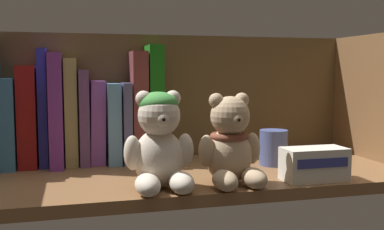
{
  "coord_description": "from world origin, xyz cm",
  "views": [
    {
      "loc": [
        -18.93,
        -78.69,
        20.28
      ],
      "look_at": [
        1.75,
        0.0,
        12.43
      ],
      "focal_mm": 42.27,
      "sensor_mm": 36.0,
      "label": 1
    }
  ],
  "objects_px": {
    "book_13": "(153,103)",
    "book_5": "(44,107)",
    "book_8": "(84,117)",
    "pillar_candle": "(274,148)",
    "small_product_box": "(314,164)",
    "book_6": "(57,109)",
    "book_11": "(125,122)",
    "teddy_bear_smaller": "(231,146)",
    "book_4": "(28,116)",
    "teddy_bear_larger": "(160,143)",
    "book_10": "(113,123)",
    "book_7": "(71,112)",
    "book_12": "(137,107)",
    "book_9": "(97,122)",
    "book_3": "(10,123)"
  },
  "relations": [
    {
      "from": "book_10",
      "to": "teddy_bear_smaller",
      "type": "height_order",
      "value": "book_10"
    },
    {
      "from": "book_9",
      "to": "book_11",
      "type": "height_order",
      "value": "book_9"
    },
    {
      "from": "book_8",
      "to": "book_5",
      "type": "bearing_deg",
      "value": 180.0
    },
    {
      "from": "book_5",
      "to": "book_7",
      "type": "relative_size",
      "value": 1.09
    },
    {
      "from": "book_3",
      "to": "book_5",
      "type": "height_order",
      "value": "book_5"
    },
    {
      "from": "book_13",
      "to": "small_product_box",
      "type": "distance_m",
      "value": 0.35
    },
    {
      "from": "book_4",
      "to": "small_product_box",
      "type": "height_order",
      "value": "book_4"
    },
    {
      "from": "book_6",
      "to": "book_13",
      "type": "xyz_separation_m",
      "value": [
        0.19,
        0.0,
        0.01
      ]
    },
    {
      "from": "book_6",
      "to": "book_10",
      "type": "relative_size",
      "value": 1.36
    },
    {
      "from": "book_10",
      "to": "small_product_box",
      "type": "xyz_separation_m",
      "value": [
        0.31,
        -0.25,
        -0.05
      ]
    },
    {
      "from": "book_4",
      "to": "book_13",
      "type": "distance_m",
      "value": 0.24
    },
    {
      "from": "book_6",
      "to": "book_11",
      "type": "distance_m",
      "value": 0.14
    },
    {
      "from": "book_5",
      "to": "book_6",
      "type": "xyz_separation_m",
      "value": [
        0.02,
        0.0,
        -0.0
      ]
    },
    {
      "from": "teddy_bear_smaller",
      "to": "pillar_candle",
      "type": "height_order",
      "value": "teddy_bear_smaller"
    },
    {
      "from": "book_5",
      "to": "teddy_bear_smaller",
      "type": "relative_size",
      "value": 1.52
    },
    {
      "from": "book_5",
      "to": "book_9",
      "type": "height_order",
      "value": "book_5"
    },
    {
      "from": "pillar_candle",
      "to": "small_product_box",
      "type": "relative_size",
      "value": 0.64
    },
    {
      "from": "book_6",
      "to": "book_7",
      "type": "xyz_separation_m",
      "value": [
        0.03,
        0.0,
        -0.0
      ]
    },
    {
      "from": "small_product_box",
      "to": "book_8",
      "type": "bearing_deg",
      "value": 146.05
    },
    {
      "from": "book_9",
      "to": "small_product_box",
      "type": "height_order",
      "value": "book_9"
    },
    {
      "from": "book_7",
      "to": "book_13",
      "type": "relative_size",
      "value": 0.88
    },
    {
      "from": "book_3",
      "to": "book_7",
      "type": "xyz_separation_m",
      "value": [
        0.11,
        0.0,
        0.02
      ]
    },
    {
      "from": "book_10",
      "to": "book_12",
      "type": "xyz_separation_m",
      "value": [
        0.05,
        0.0,
        0.03
      ]
    },
    {
      "from": "book_3",
      "to": "book_7",
      "type": "relative_size",
      "value": 0.82
    },
    {
      "from": "book_11",
      "to": "book_13",
      "type": "distance_m",
      "value": 0.07
    },
    {
      "from": "book_6",
      "to": "book_11",
      "type": "relative_size",
      "value": 1.35
    },
    {
      "from": "book_9",
      "to": "book_10",
      "type": "relative_size",
      "value": 1.03
    },
    {
      "from": "book_12",
      "to": "book_8",
      "type": "bearing_deg",
      "value": 180.0
    },
    {
      "from": "book_4",
      "to": "pillar_candle",
      "type": "bearing_deg",
      "value": -14.21
    },
    {
      "from": "book_4",
      "to": "book_11",
      "type": "bearing_deg",
      "value": 0.0
    },
    {
      "from": "teddy_bear_smaller",
      "to": "book_4",
      "type": "bearing_deg",
      "value": 144.01
    },
    {
      "from": "book_4",
      "to": "book_10",
      "type": "distance_m",
      "value": 0.16
    },
    {
      "from": "book_7",
      "to": "book_13",
      "type": "bearing_deg",
      "value": 0.0
    },
    {
      "from": "book_12",
      "to": "teddy_bear_smaller",
      "type": "height_order",
      "value": "book_12"
    },
    {
      "from": "book_3",
      "to": "book_9",
      "type": "distance_m",
      "value": 0.16
    },
    {
      "from": "book_9",
      "to": "book_13",
      "type": "xyz_separation_m",
      "value": [
        0.11,
        0.0,
        0.04
      ]
    },
    {
      "from": "book_11",
      "to": "teddy_bear_larger",
      "type": "xyz_separation_m",
      "value": [
        0.03,
        -0.24,
        -0.01
      ]
    },
    {
      "from": "book_13",
      "to": "book_9",
      "type": "bearing_deg",
      "value": 180.0
    },
    {
      "from": "book_12",
      "to": "teddy_bear_larger",
      "type": "bearing_deg",
      "value": -89.68
    },
    {
      "from": "book_12",
      "to": "book_7",
      "type": "bearing_deg",
      "value": 180.0
    },
    {
      "from": "book_5",
      "to": "book_10",
      "type": "height_order",
      "value": "book_5"
    },
    {
      "from": "book_9",
      "to": "book_11",
      "type": "distance_m",
      "value": 0.05
    },
    {
      "from": "teddy_bear_larger",
      "to": "pillar_candle",
      "type": "bearing_deg",
      "value": 25.86
    },
    {
      "from": "book_9",
      "to": "book_4",
      "type": "bearing_deg",
      "value": 180.0
    },
    {
      "from": "book_11",
      "to": "pillar_candle",
      "type": "relative_size",
      "value": 2.33
    },
    {
      "from": "book_8",
      "to": "teddy_bear_larger",
      "type": "xyz_separation_m",
      "value": [
        0.11,
        -0.24,
        -0.02
      ]
    },
    {
      "from": "book_13",
      "to": "book_5",
      "type": "bearing_deg",
      "value": 180.0
    },
    {
      "from": "book_5",
      "to": "book_10",
      "type": "relative_size",
      "value": 1.42
    },
    {
      "from": "book_5",
      "to": "small_product_box",
      "type": "distance_m",
      "value": 0.52
    },
    {
      "from": "book_7",
      "to": "book_12",
      "type": "relative_size",
      "value": 0.93
    }
  ]
}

